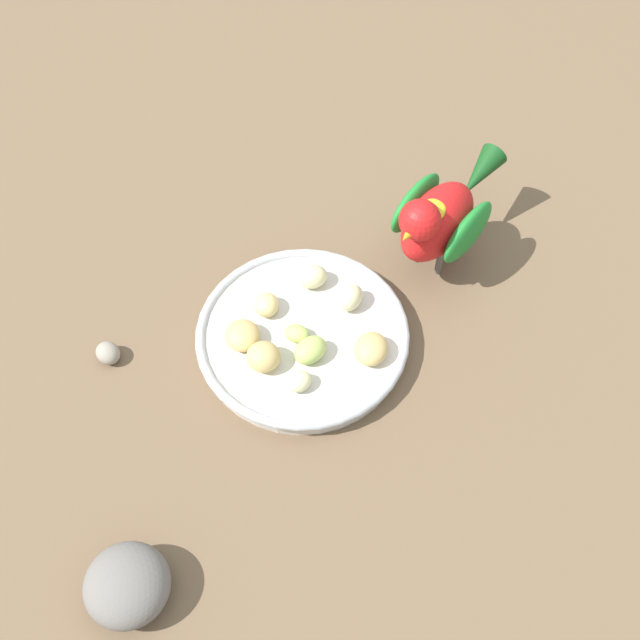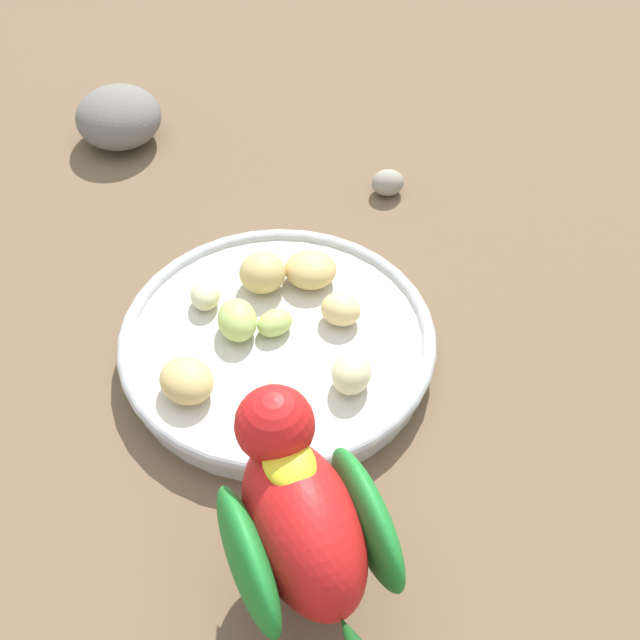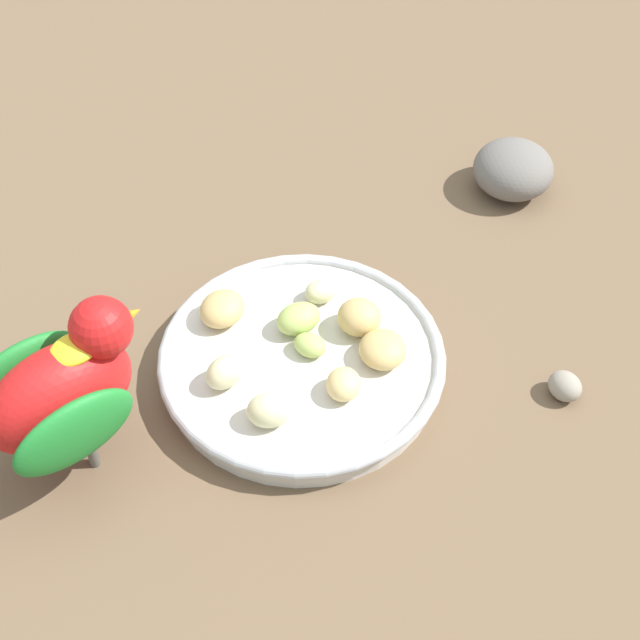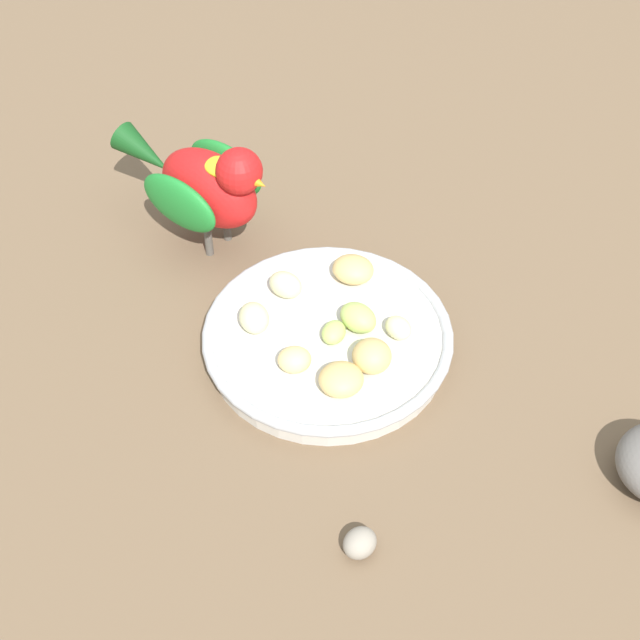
% 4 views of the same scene
% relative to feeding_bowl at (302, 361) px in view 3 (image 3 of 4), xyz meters
% --- Properties ---
extents(ground_plane, '(4.00, 4.00, 0.00)m').
position_rel_feeding_bowl_xyz_m(ground_plane, '(0.01, 0.00, -0.01)').
color(ground_plane, brown).
extents(feeding_bowl, '(0.23, 0.23, 0.03)m').
position_rel_feeding_bowl_xyz_m(feeding_bowl, '(0.00, 0.00, 0.00)').
color(feeding_bowl, beige).
rests_on(feeding_bowl, ground_plane).
extents(apple_piece_0, '(0.04, 0.04, 0.02)m').
position_rel_feeding_bowl_xyz_m(apple_piece_0, '(0.01, -0.05, 0.02)').
color(apple_piece_0, '#E5C67F').
rests_on(apple_piece_0, feeding_bowl).
extents(apple_piece_1, '(0.04, 0.04, 0.02)m').
position_rel_feeding_bowl_xyz_m(apple_piece_1, '(-0.05, -0.04, 0.02)').
color(apple_piece_1, beige).
rests_on(apple_piece_1, feeding_bowl).
extents(apple_piece_2, '(0.03, 0.03, 0.02)m').
position_rel_feeding_bowl_xyz_m(apple_piece_2, '(0.01, -0.00, 0.01)').
color(apple_piece_2, '#B2CC66').
rests_on(apple_piece_2, feeding_bowl).
extents(apple_piece_3, '(0.05, 0.05, 0.03)m').
position_rel_feeding_bowl_xyz_m(apple_piece_3, '(0.05, 0.00, 0.02)').
color(apple_piece_3, tan).
rests_on(apple_piece_3, feeding_bowl).
extents(apple_piece_4, '(0.05, 0.05, 0.02)m').
position_rel_feeding_bowl_xyz_m(apple_piece_4, '(0.05, -0.04, 0.02)').
color(apple_piece_4, tan).
rests_on(apple_piece_4, feeding_bowl).
extents(apple_piece_5, '(0.04, 0.03, 0.02)m').
position_rel_feeding_bowl_xyz_m(apple_piece_5, '(0.01, 0.03, 0.02)').
color(apple_piece_5, '#B2CC66').
rests_on(apple_piece_5, feeding_bowl).
extents(apple_piece_6, '(0.03, 0.03, 0.02)m').
position_rel_feeding_bowl_xyz_m(apple_piece_6, '(0.05, 0.05, 0.02)').
color(apple_piece_6, beige).
rests_on(apple_piece_6, feeding_bowl).
extents(apple_piece_7, '(0.04, 0.03, 0.03)m').
position_rel_feeding_bowl_xyz_m(apple_piece_7, '(-0.06, 0.01, 0.02)').
color(apple_piece_7, beige).
rests_on(apple_piece_7, feeding_bowl).
extents(apple_piece_8, '(0.05, 0.05, 0.02)m').
position_rel_feeding_bowl_xyz_m(apple_piece_8, '(-0.03, 0.07, 0.02)').
color(apple_piece_8, tan).
rests_on(apple_piece_8, feeding_bowl).
extents(parrot, '(0.19, 0.10, 0.13)m').
position_rel_feeding_bowl_xyz_m(parrot, '(-0.19, 0.02, 0.06)').
color(parrot, '#59544C').
rests_on(parrot, ground_plane).
extents(rock_large, '(0.11, 0.11, 0.05)m').
position_rel_feeding_bowl_xyz_m(rock_large, '(0.29, 0.09, 0.01)').
color(rock_large, slate).
rests_on(rock_large, ground_plane).
extents(pebble_0, '(0.02, 0.03, 0.02)m').
position_rel_feeding_bowl_xyz_m(pebble_0, '(0.16, -0.13, -0.00)').
color(pebble_0, gray).
rests_on(pebble_0, ground_plane).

